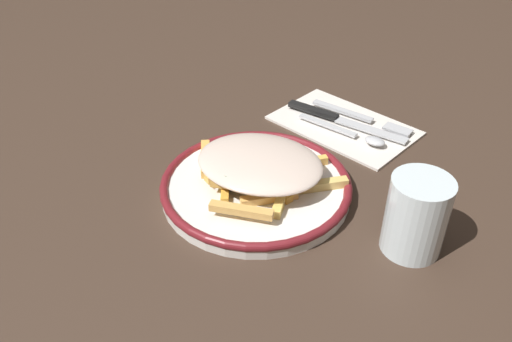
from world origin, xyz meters
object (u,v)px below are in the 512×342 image
at_px(fries_heap, 261,166).
at_px(knife, 335,118).
at_px(plate, 256,186).
at_px(napkin, 345,125).
at_px(fork, 361,117).
at_px(spoon, 356,135).
at_px(water_glass, 416,216).

xyz_separation_m(fries_heap, knife, (-0.22, -0.02, -0.03)).
xyz_separation_m(plate, knife, (-0.23, -0.02, -0.00)).
distance_m(fries_heap, knife, 0.22).
distance_m(fries_heap, napkin, 0.22).
relative_size(napkin, knife, 1.05).
bearing_deg(fork, knife, -45.86).
relative_size(plate, knife, 1.22).
bearing_deg(spoon, knife, -115.58).
bearing_deg(fries_heap, fork, 177.12).
relative_size(plate, water_glass, 2.64).
bearing_deg(water_glass, fries_heap, -82.42).
bearing_deg(fork, water_glass, 41.33).
relative_size(napkin, fork, 1.25).
distance_m(knife, spoon, 0.06).
relative_size(napkin, spoon, 1.45).
bearing_deg(fries_heap, knife, -175.11).
relative_size(fork, knife, 0.84).
height_order(napkin, water_glass, water_glass).
distance_m(fork, water_glass, 0.30).
relative_size(knife, water_glass, 2.15).
bearing_deg(napkin, plate, -0.63).
xyz_separation_m(fries_heap, fork, (-0.25, 0.01, -0.03)).
height_order(plate, fork, plate).
distance_m(plate, spoon, 0.20).
relative_size(fork, water_glass, 1.81).
xyz_separation_m(knife, water_glass, (0.19, 0.22, 0.04)).
distance_m(plate, water_glass, 0.21).
bearing_deg(plate, fries_heap, 164.15).
relative_size(fries_heap, fork, 1.25).
bearing_deg(napkin, fries_heap, -0.07).
bearing_deg(knife, plate, 4.16).
distance_m(napkin, water_glass, 0.28).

